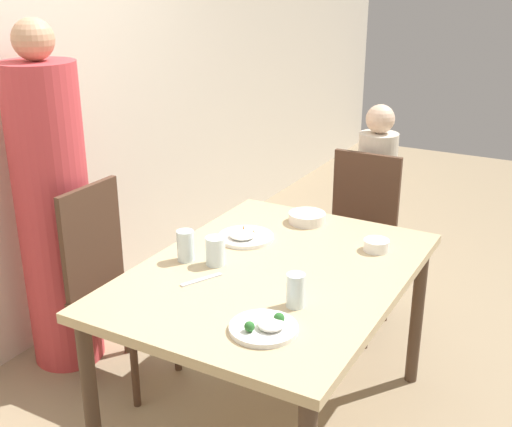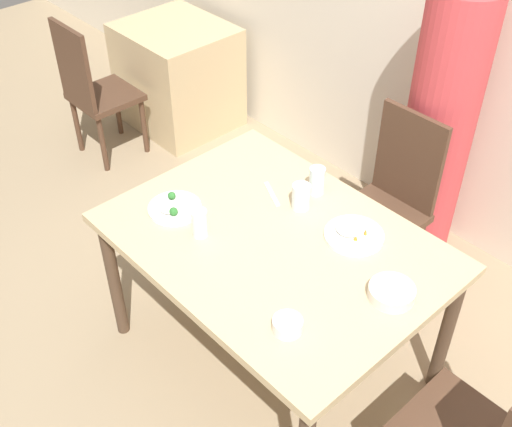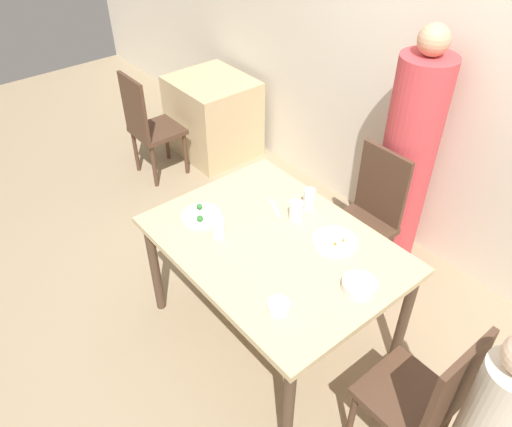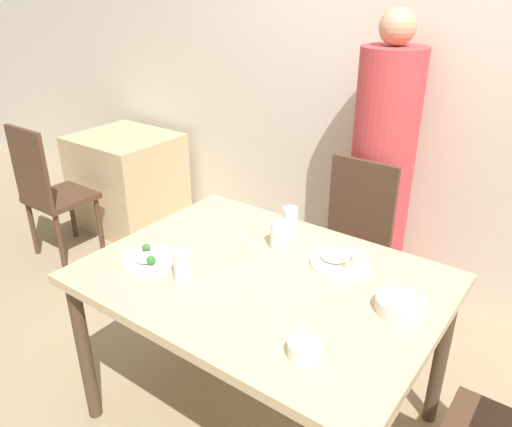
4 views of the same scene
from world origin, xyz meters
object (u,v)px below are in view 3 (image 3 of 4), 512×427
object	(u,v)px
person_adult	(406,163)
chair_adult_spot	(367,215)
glass_water_tall	(218,228)
plate_rice_adult	(334,240)
chair_child_spot	(423,398)
bowl_curry	(360,285)

from	to	relation	value
person_adult	chair_adult_spot	bearing A→B (deg)	-90.00
glass_water_tall	plate_rice_adult	bearing A→B (deg)	46.45
chair_child_spot	person_adult	distance (m)	1.61
chair_child_spot	plate_rice_adult	size ratio (longest dim) A/B	3.88
bowl_curry	glass_water_tall	size ratio (longest dim) A/B	1.40
person_adult	bowl_curry	distance (m)	1.23
chair_child_spot	plate_rice_adult	distance (m)	0.90
chair_child_spot	glass_water_tall	bearing A→B (deg)	-79.76
chair_child_spot	bowl_curry	xyz separation A→B (m)	(-0.50, 0.08, 0.28)
chair_child_spot	person_adult	world-z (taller)	person_adult
glass_water_tall	chair_adult_spot	bearing A→B (deg)	78.76
chair_adult_spot	plate_rice_adult	xyz separation A→B (m)	(0.23, -0.60, 0.27)
chair_adult_spot	chair_child_spot	distance (m)	1.35
person_adult	chair_child_spot	bearing A→B (deg)	-48.00
chair_child_spot	person_adult	size ratio (longest dim) A/B	0.57
person_adult	plate_rice_adult	bearing A→B (deg)	-76.26
person_adult	plate_rice_adult	xyz separation A→B (m)	(0.23, -0.94, -0.01)
person_adult	plate_rice_adult	size ratio (longest dim) A/B	6.83
plate_rice_adult	chair_adult_spot	bearing A→B (deg)	110.96
bowl_curry	plate_rice_adult	xyz separation A→B (m)	(-0.32, 0.16, -0.01)
chair_adult_spot	plate_rice_adult	size ratio (longest dim) A/B	3.88
person_adult	plate_rice_adult	distance (m)	0.97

